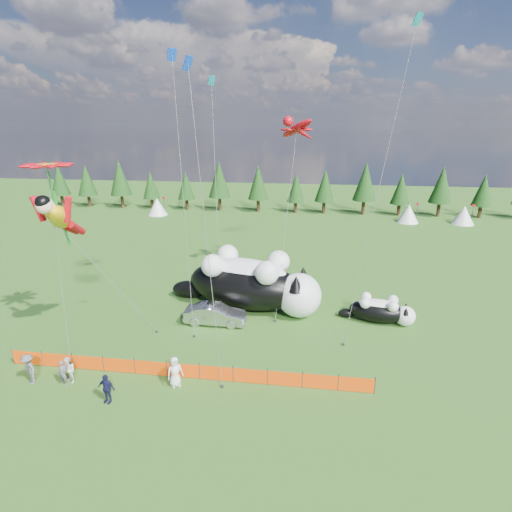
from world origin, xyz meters
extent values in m
plane|color=#0C370A|center=(0.00, 0.00, 0.00)|extent=(160.00, 160.00, 0.00)
cylinder|color=#262626|center=(-11.00, -3.00, 0.55)|extent=(0.06, 0.06, 1.10)
cylinder|color=#262626|center=(-9.00, -3.00, 0.55)|extent=(0.06, 0.06, 1.10)
cylinder|color=#262626|center=(-7.00, -3.00, 0.55)|extent=(0.06, 0.06, 1.10)
cylinder|color=#262626|center=(-5.00, -3.00, 0.55)|extent=(0.06, 0.06, 1.10)
cylinder|color=#262626|center=(-3.00, -3.00, 0.55)|extent=(0.06, 0.06, 1.10)
cylinder|color=#262626|center=(-1.00, -3.00, 0.55)|extent=(0.06, 0.06, 1.10)
cylinder|color=#262626|center=(1.00, -3.00, 0.55)|extent=(0.06, 0.06, 1.10)
cylinder|color=#262626|center=(3.00, -3.00, 0.55)|extent=(0.06, 0.06, 1.10)
cylinder|color=#262626|center=(5.00, -3.00, 0.55)|extent=(0.06, 0.06, 1.10)
cylinder|color=#262626|center=(7.00, -3.00, 0.55)|extent=(0.06, 0.06, 1.10)
cylinder|color=#262626|center=(9.00, -3.00, 0.55)|extent=(0.06, 0.06, 1.10)
cylinder|color=#262626|center=(11.00, -3.00, 0.55)|extent=(0.06, 0.06, 1.10)
cube|color=#FF4705|center=(-10.00, -3.00, 0.50)|extent=(2.00, 0.04, 0.90)
cube|color=#FF4705|center=(-8.00, -3.00, 0.50)|extent=(2.00, 0.04, 0.90)
cube|color=#FF4705|center=(-6.00, -3.00, 0.50)|extent=(2.00, 0.04, 0.90)
cube|color=#FF4705|center=(-4.00, -3.00, 0.50)|extent=(2.00, 0.04, 0.90)
cube|color=#FF4705|center=(-2.00, -3.00, 0.50)|extent=(2.00, 0.04, 0.90)
cube|color=#FF4705|center=(0.00, -3.00, 0.50)|extent=(2.00, 0.04, 0.90)
cube|color=#FF4705|center=(2.00, -3.00, 0.50)|extent=(2.00, 0.04, 0.90)
cube|color=#FF4705|center=(4.00, -3.00, 0.50)|extent=(2.00, 0.04, 0.90)
cube|color=#FF4705|center=(6.00, -3.00, 0.50)|extent=(2.00, 0.04, 0.90)
cube|color=#FF4705|center=(8.00, -3.00, 0.50)|extent=(2.00, 0.04, 0.90)
cube|color=#FF4705|center=(10.00, -3.00, 0.50)|extent=(2.00, 0.04, 0.90)
ellipsoid|color=black|center=(2.06, 7.16, 1.95)|extent=(10.51, 6.65, 3.89)
ellipsoid|color=white|center=(2.06, 7.16, 2.92)|extent=(7.90, 4.84, 2.38)
sphere|color=white|center=(6.48, 6.12, 1.73)|extent=(3.46, 3.46, 3.46)
sphere|color=#F05D78|center=(7.91, 5.79, 1.73)|extent=(0.48, 0.48, 0.48)
ellipsoid|color=black|center=(-2.99, 8.35, 0.76)|extent=(3.29, 2.17, 1.51)
cone|color=black|center=(6.24, 5.11, 3.11)|extent=(1.21, 1.21, 1.21)
cone|color=black|center=(6.71, 7.13, 3.11)|extent=(1.21, 1.21, 1.21)
sphere|color=white|center=(4.69, 7.99, 3.78)|extent=(1.82, 1.82, 1.82)
sphere|color=white|center=(4.05, 5.25, 3.78)|extent=(1.82, 1.82, 1.82)
sphere|color=white|center=(0.28, 9.03, 3.78)|extent=(1.82, 1.82, 1.82)
sphere|color=white|center=(-0.37, 6.29, 3.78)|extent=(1.82, 1.82, 1.82)
ellipsoid|color=black|center=(12.44, 5.94, 0.85)|extent=(4.52, 2.70, 1.70)
ellipsoid|color=white|center=(12.44, 5.94, 1.27)|extent=(3.40, 1.96, 1.04)
sphere|color=white|center=(14.39, 5.59, 0.75)|extent=(1.51, 1.51, 1.51)
sphere|color=#F05D78|center=(15.02, 5.47, 0.75)|extent=(0.21, 0.21, 0.21)
ellipsoid|color=black|center=(10.21, 6.34, 0.33)|extent=(1.42, 0.88, 0.66)
cone|color=black|center=(14.31, 5.14, 1.36)|extent=(0.53, 0.53, 0.53)
cone|color=black|center=(14.47, 6.03, 1.36)|extent=(0.53, 0.53, 0.53)
sphere|color=white|center=(13.57, 6.36, 1.65)|extent=(0.79, 0.79, 0.79)
sphere|color=white|center=(13.35, 5.15, 1.65)|extent=(0.79, 0.79, 0.79)
sphere|color=white|center=(11.62, 6.71, 1.65)|extent=(0.79, 0.79, 0.79)
sphere|color=white|center=(11.40, 5.50, 1.65)|extent=(0.79, 0.79, 0.79)
imported|color=#B6B7BB|center=(0.32, 3.93, 0.77)|extent=(4.66, 1.63, 1.53)
imported|color=#57575C|center=(-6.65, -4.55, 0.77)|extent=(0.62, 0.47, 1.53)
imported|color=white|center=(-6.40, -4.32, 0.82)|extent=(0.92, 0.81, 1.64)
imported|color=#15153A|center=(-3.40, -5.63, 0.86)|extent=(1.08, 0.68, 1.72)
imported|color=#57575C|center=(-8.64, -4.67, 0.93)|extent=(1.35, 1.15, 1.86)
imported|color=white|center=(-0.21, -3.77, 0.93)|extent=(1.08, 1.01, 1.85)
cylinder|color=#595959|center=(-5.89, 0.84, 4.53)|extent=(0.03, 0.03, 10.16)
cube|color=#262626|center=(-3.59, 2.02, 0.08)|extent=(0.15, 0.15, 0.16)
cylinder|color=#595959|center=(5.19, 9.35, 7.07)|extent=(0.03, 0.03, 16.62)
cube|color=#262626|center=(4.76, 4.76, 0.08)|extent=(0.15, 0.15, 0.16)
cylinder|color=#595959|center=(-8.35, -0.90, 6.06)|extent=(0.03, 0.03, 12.07)
cube|color=#262626|center=(-7.85, -2.01, 0.08)|extent=(0.15, 0.15, 0.16)
cube|color=#1B9726|center=(-8.85, 0.21, 9.19)|extent=(0.22, 0.22, 4.89)
cylinder|color=#595959|center=(-1.61, 3.79, 9.44)|extent=(0.03, 0.03, 19.11)
cube|color=#262626|center=(-0.72, 1.71, 0.08)|extent=(0.15, 0.15, 0.16)
cylinder|color=#595959|center=(11.49, 4.73, 10.40)|extent=(0.03, 0.03, 21.51)
cube|color=#262626|center=(9.67, 2.04, 0.08)|extent=(0.15, 0.15, 0.16)
cylinder|color=#595959|center=(1.74, -2.98, 8.61)|extent=(0.03, 0.03, 17.02)
cube|color=#262626|center=(2.47, -3.59, 0.08)|extent=(0.15, 0.15, 0.16)
cylinder|color=#595959|center=(-0.62, 9.31, 9.01)|extent=(0.03, 0.03, 19.83)
cube|color=#262626|center=(0.50, 5.00, 0.08)|extent=(0.15, 0.15, 0.16)
camera|label=1|loc=(6.99, -22.46, 14.30)|focal=28.00mm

